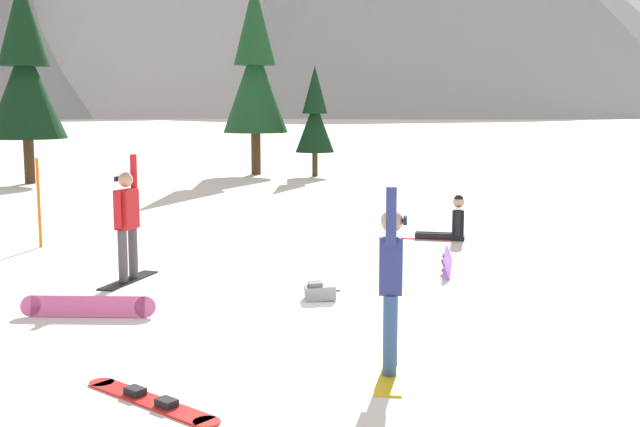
% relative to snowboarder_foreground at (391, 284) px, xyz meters
% --- Properties ---
extents(ground_plane, '(800.00, 800.00, 0.00)m').
position_rel_snowboarder_foreground_xyz_m(ground_plane, '(0.62, 1.49, -0.97)').
color(ground_plane, white).
extents(snowboarder_foreground, '(0.72, 1.52, 2.04)m').
position_rel_snowboarder_foreground_xyz_m(snowboarder_foreground, '(0.00, 0.00, 0.00)').
color(snowboarder_foreground, yellow).
rests_on(snowboarder_foreground, ground_plane).
extents(snowboarder_midground, '(0.94, 1.43, 2.05)m').
position_rel_snowboarder_foreground_xyz_m(snowboarder_midground, '(-2.97, 5.09, 0.01)').
color(snowboarder_midground, black).
rests_on(snowboarder_midground, ground_plane).
extents(snowboarder_background, '(1.80, 1.06, 0.96)m').
position_rel_snowboarder_foreground_xyz_m(snowboarder_background, '(3.55, 7.92, -0.64)').
color(snowboarder_background, black).
rests_on(snowboarder_background, ground_plane).
extents(loose_snowboard_near_right, '(1.38, 1.60, 0.09)m').
position_rel_snowboarder_foreground_xyz_m(loose_snowboard_near_right, '(-2.52, -0.42, -0.95)').
color(loose_snowboard_near_right, red).
rests_on(loose_snowboard_near_right, ground_plane).
extents(loose_snowboard_far_spare, '(1.84, 0.52, 0.29)m').
position_rel_snowboarder_foreground_xyz_m(loose_snowboard_far_spare, '(-3.41, 2.95, -0.82)').
color(loose_snowboard_far_spare, pink).
rests_on(loose_snowboard_far_spare, ground_plane).
extents(loose_snowboard_near_left, '(0.80, 1.80, 0.29)m').
position_rel_snowboarder_foreground_xyz_m(loose_snowboard_near_left, '(2.44, 4.97, -0.82)').
color(loose_snowboard_near_left, '#993FD8').
rests_on(loose_snowboard_near_left, ground_plane).
extents(backpack_grey, '(0.53, 0.35, 0.27)m').
position_rel_snowboarder_foreground_xyz_m(backpack_grey, '(-0.14, 3.30, -0.85)').
color(backpack_grey, gray).
rests_on(backpack_grey, ground_plane).
extents(trail_marker_pole, '(0.06, 0.06, 1.80)m').
position_rel_snowboarder_foreground_xyz_m(trail_marker_pole, '(-4.86, 8.61, -0.07)').
color(trail_marker_pole, orange).
rests_on(trail_marker_pole, ground_plane).
extents(pine_tree_twin, '(2.76, 2.76, 7.34)m').
position_rel_snowboarder_foreground_xyz_m(pine_tree_twin, '(-7.20, 22.14, 3.03)').
color(pine_tree_twin, '#472D19').
rests_on(pine_tree_twin, ground_plane).
extents(pine_tree_broad, '(2.61, 2.61, 7.70)m').
position_rel_snowboarder_foreground_xyz_m(pine_tree_broad, '(1.23, 24.33, 3.22)').
color(pine_tree_broad, '#472D19').
rests_on(pine_tree_broad, ground_plane).
extents(pine_tree_tall, '(1.53, 1.53, 4.34)m').
position_rel_snowboarder_foreground_xyz_m(pine_tree_tall, '(3.42, 23.03, 1.39)').
color(pine_tree_tall, '#472D19').
rests_on(pine_tree_tall, ground_plane).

